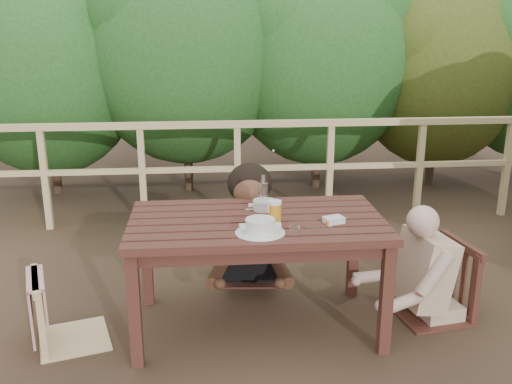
{
  "coord_description": "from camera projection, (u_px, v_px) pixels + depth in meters",
  "views": [
    {
      "loc": [
        -0.31,
        -3.37,
        1.93
      ],
      "look_at": [
        0.0,
        0.05,
        0.9
      ],
      "focal_mm": 40.66,
      "sensor_mm": 36.0,
      "label": 1
    }
  ],
  "objects": [
    {
      "name": "chair_right",
      "position": [
        435.0,
        248.0,
        3.81
      ],
      "size": [
        0.55,
        0.55,
        0.96
      ],
      "primitive_type": "cube",
      "rotation": [
        0.0,
        0.0,
        -1.4
      ],
      "color": "#412019",
      "rests_on": "ground"
    },
    {
      "name": "butter_tub",
      "position": [
        334.0,
        221.0,
        3.51
      ],
      "size": [
        0.14,
        0.12,
        0.05
      ],
      "primitive_type": "cube",
      "rotation": [
        0.0,
        0.0,
        0.3
      ],
      "color": "white",
      "rests_on": "table"
    },
    {
      "name": "bread_roll",
      "position": [
        264.0,
        227.0,
        3.38
      ],
      "size": [
        0.12,
        0.09,
        0.07
      ],
      "primitive_type": "ellipsoid",
      "color": "#9F682E",
      "rests_on": "table"
    },
    {
      "name": "chair_far",
      "position": [
        250.0,
        223.0,
        4.38
      ],
      "size": [
        0.48,
        0.48,
        0.9
      ],
      "primitive_type": "cube",
      "rotation": [
        0.0,
        0.0,
        -0.08
      ],
      "color": "#412019",
      "rests_on": "ground"
    },
    {
      "name": "hedge_row",
      "position": [
        266.0,
        21.0,
        6.34
      ],
      "size": [
        6.6,
        1.6,
        3.8
      ],
      "primitive_type": null,
      "color": "#22501E",
      "rests_on": "ground"
    },
    {
      "name": "ground",
      "position": [
        257.0,
        325.0,
        3.8
      ],
      "size": [
        60.0,
        60.0,
        0.0
      ],
      "primitive_type": "plane",
      "color": "#493524",
      "rests_on": "ground"
    },
    {
      "name": "tumbler",
      "position": [
        295.0,
        231.0,
        3.3
      ],
      "size": [
        0.07,
        0.07,
        0.08
      ],
      "primitive_type": "cylinder",
      "color": "silver",
      "rests_on": "table"
    },
    {
      "name": "chair_left",
      "position": [
        68.0,
        276.0,
        3.51
      ],
      "size": [
        0.53,
        0.53,
        0.87
      ],
      "primitive_type": "cube",
      "rotation": [
        0.0,
        0.0,
        1.86
      ],
      "color": "#D4B77D",
      "rests_on": "ground"
    },
    {
      "name": "bottle",
      "position": [
        263.0,
        194.0,
        3.69
      ],
      "size": [
        0.06,
        0.06,
        0.25
      ],
      "primitive_type": "cylinder",
      "color": "white",
      "rests_on": "table"
    },
    {
      "name": "table",
      "position": [
        257.0,
        275.0,
        3.69
      ],
      "size": [
        1.57,
        0.89,
        0.73
      ],
      "primitive_type": "cube",
      "color": "#412019",
      "rests_on": "ground"
    },
    {
      "name": "diner_right",
      "position": [
        441.0,
        225.0,
        3.77
      ],
      "size": [
        0.72,
        0.62,
        1.29
      ],
      "primitive_type": null,
      "rotation": [
        0.0,
        0.0,
        1.74
      ],
      "color": "#CEAC8C",
      "rests_on": "ground"
    },
    {
      "name": "soup_far",
      "position": [
        264.0,
        206.0,
        3.74
      ],
      "size": [
        0.24,
        0.24,
        0.08
      ],
      "primitive_type": "cylinder",
      "color": "white",
      "rests_on": "table"
    },
    {
      "name": "beer_glass",
      "position": [
        275.0,
        213.0,
        3.51
      ],
      "size": [
        0.08,
        0.08,
        0.15
      ],
      "primitive_type": "cylinder",
      "color": "gold",
      "rests_on": "table"
    },
    {
      "name": "woman",
      "position": [
        250.0,
        188.0,
        4.32
      ],
      "size": [
        0.63,
        0.76,
        1.44
      ],
      "primitive_type": null,
      "rotation": [
        0.0,
        0.0,
        3.06
      ],
      "color": "black",
      "rests_on": "ground"
    },
    {
      "name": "soup_near",
      "position": [
        260.0,
        227.0,
        3.34
      ],
      "size": [
        0.29,
        0.29,
        0.1
      ],
      "primitive_type": "cylinder",
      "color": "silver",
      "rests_on": "table"
    },
    {
      "name": "railing",
      "position": [
        237.0,
        173.0,
        5.56
      ],
      "size": [
        5.6,
        0.1,
        1.01
      ],
      "primitive_type": "cube",
      "color": "#D4B77D",
      "rests_on": "ground"
    }
  ]
}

